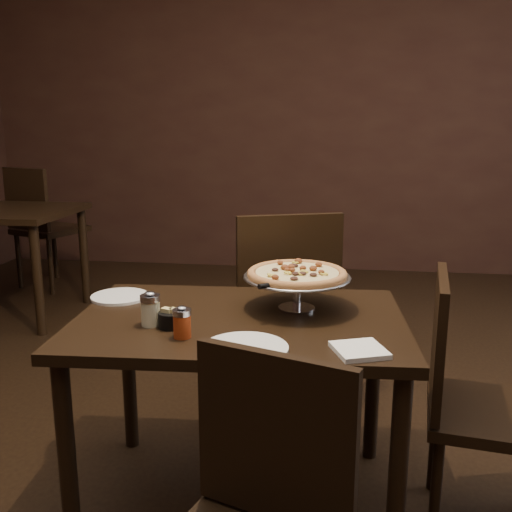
# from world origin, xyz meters

# --- Properties ---
(room) EXTENTS (6.04, 7.04, 2.84)m
(room) POSITION_xyz_m (0.06, 0.03, 1.40)
(room) COLOR black
(room) RESTS_ON ground
(dining_table) EXTENTS (1.15, 0.80, 0.70)m
(dining_table) POSITION_xyz_m (-0.10, 0.01, 0.60)
(dining_table) COLOR black
(dining_table) RESTS_ON ground
(pizza_stand) EXTENTS (0.38, 0.38, 0.16)m
(pizza_stand) POSITION_xyz_m (0.09, 0.13, 0.82)
(pizza_stand) COLOR silver
(pizza_stand) RESTS_ON dining_table
(parmesan_shaker) EXTENTS (0.07, 0.07, 0.12)m
(parmesan_shaker) POSITION_xyz_m (-0.37, -0.11, 0.75)
(parmesan_shaker) COLOR beige
(parmesan_shaker) RESTS_ON dining_table
(pepper_flake_shaker) EXTENTS (0.06, 0.06, 0.10)m
(pepper_flake_shaker) POSITION_xyz_m (-0.24, -0.20, 0.74)
(pepper_flake_shaker) COLOR maroon
(pepper_flake_shaker) RESTS_ON dining_table
(packet_caddy) EXTENTS (0.08, 0.08, 0.06)m
(packet_caddy) POSITION_xyz_m (-0.30, -0.12, 0.72)
(packet_caddy) COLOR black
(packet_caddy) RESTS_ON dining_table
(napkin_stack) EXTENTS (0.18, 0.18, 0.01)m
(napkin_stack) POSITION_xyz_m (0.30, -0.25, 0.70)
(napkin_stack) COLOR white
(napkin_stack) RESTS_ON dining_table
(plate_left) EXTENTS (0.21, 0.21, 0.01)m
(plate_left) POSITION_xyz_m (-0.58, 0.17, 0.70)
(plate_left) COLOR white
(plate_left) RESTS_ON dining_table
(plate_near) EXTENTS (0.25, 0.25, 0.01)m
(plate_near) POSITION_xyz_m (-0.03, -0.28, 0.70)
(plate_near) COLOR white
(plate_near) RESTS_ON dining_table
(serving_spatula) EXTENTS (0.15, 0.15, 0.02)m
(serving_spatula) POSITION_xyz_m (0.02, -0.01, 0.82)
(serving_spatula) COLOR silver
(serving_spatula) RESTS_ON pizza_stand
(chair_far) EXTENTS (0.58, 0.58, 0.97)m
(chair_far) POSITION_xyz_m (-0.01, 0.64, 0.53)
(chair_far) COLOR black
(chair_far) RESTS_ON ground
(chair_side) EXTENTS (0.46, 0.46, 0.87)m
(chair_side) POSITION_xyz_m (0.67, -0.02, 0.47)
(chair_side) COLOR black
(chair_side) RESTS_ON ground
(bg_chair_far) EXTENTS (0.61, 0.61, 1.01)m
(bg_chair_far) POSITION_xyz_m (-2.15, 2.53, 0.55)
(bg_chair_far) COLOR black
(bg_chair_far) RESTS_ON ground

